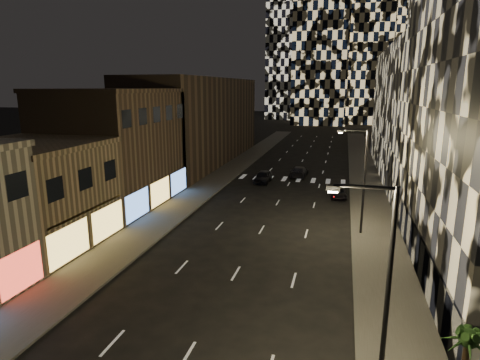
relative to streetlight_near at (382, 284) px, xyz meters
The scene contains 15 objects.
sidewalk_left 44.33m from the streetlight_near, 114.65° to the left, with size 4.00×120.00×0.15m, color #47443F.
sidewalk_right 40.38m from the streetlight_near, 87.64° to the left, with size 4.00×120.00×0.15m, color #47443F.
curb_left 43.50m from the streetlight_near, 112.12° to the left, with size 0.20×120.00×0.15m, color #4C4C47.
curb_right 40.35m from the streetlight_near, 90.65° to the left, with size 0.20×120.00×0.15m, color #4C4C47.
retail_tan 27.67m from the streetlight_near, 156.55° to the left, with size 10.00×10.00×8.00m, color #846D4F.
retail_brown 34.58m from the streetlight_near, 137.17° to the left, with size 10.00×15.00×12.00m, color brown.
retail_filler_left 56.09m from the streetlight_near, 116.89° to the left, with size 10.00×40.00×14.00m, color brown.
midrise_base 15.51m from the streetlight_near, 74.78° to the left, with size 0.60×25.00×3.00m, color #383838.
midrise_filler_right 48.56m from the streetlight_near, 76.08° to the left, with size 16.00×40.00×18.00m, color #232326.
streetlight_near is the anchor object (origin of this frame).
streetlight_far 20.00m from the streetlight_near, 90.00° to the left, with size 2.55×0.25×9.00m.
car_dark_midlane 39.27m from the streetlight_near, 107.69° to the left, with size 1.86×4.63×1.58m, color black.
car_dark_oncoming 42.80m from the streetlight_near, 100.12° to the left, with size 2.10×5.16×1.50m, color black.
car_dark_rightlane 32.13m from the streetlight_near, 93.41° to the left, with size 1.79×3.89×1.08m, color black.
palm_tree 3.75m from the streetlight_near, ahead, with size 1.94×1.95×3.83m.
Camera 1 is at (6.65, -4.59, 12.53)m, focal length 30.00 mm.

